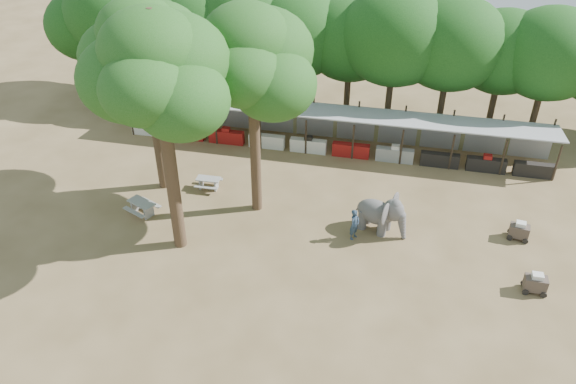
% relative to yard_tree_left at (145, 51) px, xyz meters
% --- Properties ---
extents(ground, '(100.00, 100.00, 0.00)m').
position_rel_yard_tree_left_xyz_m(ground, '(9.13, -7.19, -8.20)').
color(ground, brown).
rests_on(ground, ground).
extents(vendor_stalls, '(28.00, 2.99, 2.80)m').
position_rel_yard_tree_left_xyz_m(vendor_stalls, '(9.13, 6.65, -7.02)').
color(vendor_stalls, gray).
rests_on(vendor_stalls, ground).
extents(yard_tree_left, '(7.10, 6.90, 11.02)m').
position_rel_yard_tree_left_xyz_m(yard_tree_left, '(0.00, 0.00, 0.00)').
color(yard_tree_left, '#332316').
rests_on(yard_tree_left, ground).
extents(yard_tree_center, '(7.10, 6.90, 12.04)m').
position_rel_yard_tree_left_xyz_m(yard_tree_center, '(3.00, -5.00, 1.01)').
color(yard_tree_center, '#332316').
rests_on(yard_tree_center, ground).
extents(yard_tree_back, '(7.10, 6.90, 11.36)m').
position_rel_yard_tree_left_xyz_m(yard_tree_back, '(6.00, -1.00, 0.34)').
color(yard_tree_back, '#332316').
rests_on(yard_tree_back, ground).
extents(backdrop_trees, '(46.46, 5.95, 8.33)m').
position_rel_yard_tree_left_xyz_m(backdrop_trees, '(9.13, 11.81, -2.69)').
color(backdrop_trees, '#332316').
rests_on(backdrop_trees, ground).
extents(elephant, '(2.98, 2.25, 2.21)m').
position_rel_yard_tree_left_xyz_m(elephant, '(13.05, -1.78, -7.09)').
color(elephant, '#474444').
rests_on(elephant, ground).
extents(handler, '(0.65, 0.75, 1.74)m').
position_rel_yard_tree_left_xyz_m(handler, '(11.77, -2.73, -7.33)').
color(handler, '#26384C').
rests_on(handler, ground).
extents(picnic_table_near, '(2.03, 1.95, 0.79)m').
position_rel_yard_tree_left_xyz_m(picnic_table_near, '(0.10, -3.13, -7.68)').
color(picnic_table_near, gray).
rests_on(picnic_table_near, ground).
extents(picnic_table_far, '(1.42, 1.28, 0.70)m').
position_rel_yard_tree_left_xyz_m(picnic_table_far, '(2.82, 0.11, -7.74)').
color(picnic_table_far, gray).
rests_on(picnic_table_far, ground).
extents(cart_front, '(1.09, 0.72, 1.06)m').
position_rel_yard_tree_left_xyz_m(cart_front, '(20.40, -4.91, -7.68)').
color(cart_front, '#392C25').
rests_on(cart_front, ground).
extents(cart_back, '(1.16, 0.86, 1.04)m').
position_rel_yard_tree_left_xyz_m(cart_back, '(20.13, -0.92, -7.69)').
color(cart_back, '#392C25').
rests_on(cart_back, ground).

